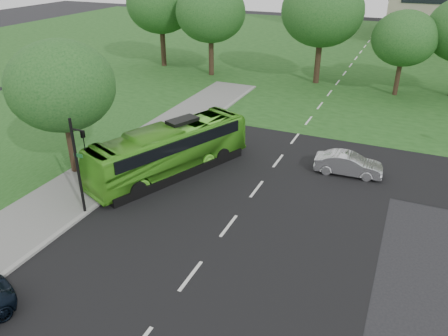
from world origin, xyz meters
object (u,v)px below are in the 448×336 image
(traffic_light, at_px, (79,161))
(tree_park_f, at_px, (161,4))
(sedan, at_px, (348,164))
(tree_park_c, at_px, (405,39))
(tree_side_near, at_px, (61,86))
(tree_park_a, at_px, (211,12))
(bus, at_px, (170,150))
(tree_park_b, at_px, (323,11))

(traffic_light, bearing_deg, tree_park_f, 116.66)
(sedan, bearing_deg, tree_park_c, -8.15)
(tree_side_near, bearing_deg, tree_park_c, 56.14)
(tree_side_near, relative_size, traffic_light, 1.53)
(tree_park_a, bearing_deg, traffic_light, -77.72)
(tree_park_c, xyz_separation_m, bus, (-11.13, -22.09, -3.62))
(tree_park_b, distance_m, tree_side_near, 27.01)
(bus, relative_size, sedan, 2.67)
(traffic_light, bearing_deg, tree_side_near, 140.16)
(bus, bearing_deg, traffic_light, -82.30)
(tree_park_c, relative_size, tree_side_near, 0.95)
(tree_park_b, relative_size, sedan, 2.57)
(tree_park_c, distance_m, traffic_light, 30.72)
(tree_park_b, distance_m, sedan, 21.03)
(tree_park_a, relative_size, tree_park_f, 0.95)
(tree_park_c, height_order, traffic_light, tree_park_c)
(traffic_light, bearing_deg, sedan, 43.94)
(tree_side_near, bearing_deg, tree_park_a, 95.36)
(sedan, bearing_deg, tree_park_f, 47.55)
(tree_park_c, relative_size, bus, 0.71)
(tree_park_c, bearing_deg, tree_park_a, -178.82)
(tree_park_a, height_order, tree_park_f, tree_park_f)
(bus, bearing_deg, tree_park_f, 144.15)
(tree_park_c, distance_m, sedan, 18.58)
(tree_side_near, bearing_deg, sedan, 23.12)
(tree_side_near, bearing_deg, bus, 24.17)
(tree_park_f, xyz_separation_m, tree_side_near, (9.05, -25.60, -1.39))
(tree_park_b, xyz_separation_m, bus, (-3.48, -23.14, -5.40))
(tree_side_near, xyz_separation_m, traffic_light, (3.74, -3.45, -2.33))
(sedan, bearing_deg, tree_park_a, 40.55)
(tree_park_b, xyz_separation_m, tree_park_c, (7.66, -1.05, -1.77))
(tree_park_c, height_order, bus, tree_park_c)
(sedan, relative_size, traffic_light, 0.77)
(tree_park_f, xyz_separation_m, traffic_light, (12.79, -29.06, -3.73))
(sedan, distance_m, traffic_light, 15.28)
(bus, height_order, traffic_light, traffic_light)
(tree_park_c, relative_size, sedan, 1.90)
(sedan, bearing_deg, traffic_light, 126.96)
(tree_park_a, xyz_separation_m, sedan, (17.38, -17.61, -5.76))
(tree_park_f, bearing_deg, tree_park_b, -0.31)
(sedan, bearing_deg, tree_side_near, 109.05)
(bus, distance_m, traffic_light, 6.22)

